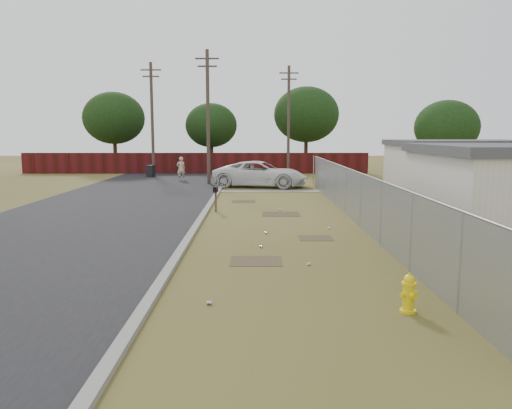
{
  "coord_description": "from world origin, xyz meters",
  "views": [
    {
      "loc": [
        -0.83,
        -18.25,
        3.46
      ],
      "look_at": [
        -0.79,
        -1.72,
        1.1
      ],
      "focal_mm": 35.0,
      "sensor_mm": 36.0,
      "label": 1
    }
  ],
  "objects_px": {
    "fire_hydrant": "(409,294)",
    "pickup_truck": "(261,174)",
    "trash_bin": "(151,171)",
    "pedestrian": "(181,169)",
    "mailbox": "(216,192)"
  },
  "relations": [
    {
      "from": "fire_hydrant",
      "to": "pickup_truck",
      "type": "bearing_deg",
      "value": 96.47
    },
    {
      "from": "fire_hydrant",
      "to": "trash_bin",
      "type": "relative_size",
      "value": 0.85
    },
    {
      "from": "pedestrian",
      "to": "trash_bin",
      "type": "height_order",
      "value": "pedestrian"
    },
    {
      "from": "mailbox",
      "to": "trash_bin",
      "type": "distance_m",
      "value": 19.08
    },
    {
      "from": "fire_hydrant",
      "to": "mailbox",
      "type": "height_order",
      "value": "mailbox"
    },
    {
      "from": "pickup_truck",
      "to": "pedestrian",
      "type": "relative_size",
      "value": 3.45
    },
    {
      "from": "fire_hydrant",
      "to": "pickup_truck",
      "type": "height_order",
      "value": "pickup_truck"
    },
    {
      "from": "fire_hydrant",
      "to": "trash_bin",
      "type": "xyz_separation_m",
      "value": [
        -11.32,
        30.54,
        0.11
      ]
    },
    {
      "from": "fire_hydrant",
      "to": "pedestrian",
      "type": "bearing_deg",
      "value": 107.1
    },
    {
      "from": "pedestrian",
      "to": "mailbox",
      "type": "bearing_deg",
      "value": 80.46
    },
    {
      "from": "pedestrian",
      "to": "trash_bin",
      "type": "distance_m",
      "value": 4.28
    },
    {
      "from": "fire_hydrant",
      "to": "mailbox",
      "type": "bearing_deg",
      "value": 110.51
    },
    {
      "from": "fire_hydrant",
      "to": "trash_bin",
      "type": "bearing_deg",
      "value": 110.33
    },
    {
      "from": "mailbox",
      "to": "trash_bin",
      "type": "height_order",
      "value": "mailbox"
    },
    {
      "from": "pedestrian",
      "to": "trash_bin",
      "type": "xyz_separation_m",
      "value": [
        -2.88,
        3.14,
        -0.4
      ]
    }
  ]
}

